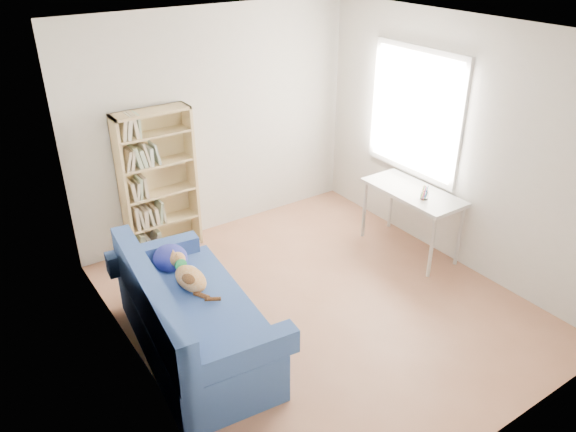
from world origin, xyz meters
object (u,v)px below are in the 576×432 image
Objects in this scene: sofa at (189,319)px; bookshelf at (159,189)px; desk at (413,197)px; pen_cup at (424,194)px.

sofa is 1.17× the size of bookshelf.
sofa reaches higher than desk.
sofa is at bearing -176.70° from desk.
pen_cup is (2.22, -1.81, 0.05)m from bookshelf.
pen_cup is at bearing -39.16° from bookshelf.
bookshelf reaches higher than desk.
desk is at bearing 73.17° from pen_cup.
sofa is at bearing -106.32° from bookshelf.
pen_cup is (2.74, -0.06, 0.47)m from sofa.
sofa is 12.14× the size of pen_cup.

